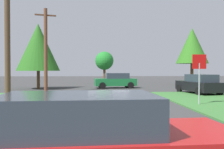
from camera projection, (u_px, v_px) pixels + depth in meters
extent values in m
plane|color=#3B3B3B|center=(108.00, 102.00, 15.71)|extent=(120.00, 120.00, 0.00)
cube|color=yellow|center=(123.00, 136.00, 7.73)|extent=(0.20, 14.00, 0.01)
cylinder|color=#9EA0A8|center=(199.00, 84.00, 14.24)|extent=(0.07, 0.07, 2.37)
cube|color=red|center=(199.00, 62.00, 14.22)|extent=(0.80, 0.08, 0.80)
cube|color=#2D3842|center=(78.00, 113.00, 4.13)|extent=(2.55, 1.72, 0.60)
cube|color=#196B33|center=(115.00, 82.00, 27.63)|extent=(4.57, 2.20, 0.76)
cube|color=#2D3842|center=(117.00, 76.00, 27.65)|extent=(2.57, 1.79, 0.60)
cylinder|color=black|center=(102.00, 86.00, 26.53)|extent=(0.70, 0.29, 0.68)
cylinder|color=black|center=(100.00, 85.00, 28.24)|extent=(0.70, 0.29, 0.68)
cylinder|color=black|center=(131.00, 85.00, 27.03)|extent=(0.70, 0.29, 0.68)
cylinder|color=black|center=(127.00, 84.00, 28.74)|extent=(0.70, 0.29, 0.68)
cube|color=black|center=(198.00, 86.00, 21.07)|extent=(2.51, 4.72, 0.76)
cube|color=#2D3842|center=(201.00, 78.00, 20.65)|extent=(1.98, 2.69, 0.60)
cylinder|color=black|center=(179.00, 89.00, 22.36)|extent=(0.33, 0.71, 0.68)
cylinder|color=black|center=(198.00, 88.00, 22.77)|extent=(0.33, 0.71, 0.68)
cylinder|color=black|center=(199.00, 92.00, 19.39)|extent=(0.33, 0.71, 0.68)
cylinder|color=black|center=(219.00, 91.00, 19.79)|extent=(0.33, 0.71, 0.68)
cylinder|color=#503827|center=(7.00, 25.00, 12.20)|extent=(0.26, 0.26, 8.30)
cylinder|color=brown|center=(46.00, 51.00, 22.13)|extent=(0.31, 0.31, 7.28)
cube|color=brown|center=(46.00, 15.00, 22.07)|extent=(1.76, 0.61, 0.12)
cylinder|color=brown|center=(38.00, 80.00, 26.49)|extent=(0.31, 0.31, 1.88)
cone|color=#26611C|center=(38.00, 47.00, 26.42)|extent=(4.43, 4.43, 4.87)
cylinder|color=brown|center=(104.00, 76.00, 36.45)|extent=(0.35, 0.35, 2.20)
sphere|color=#217E2A|center=(104.00, 61.00, 36.41)|extent=(2.61, 2.61, 2.61)
cylinder|color=brown|center=(192.00, 74.00, 33.34)|extent=(0.39, 0.39, 2.79)
cone|color=#2E701D|center=(192.00, 46.00, 33.27)|extent=(4.18, 4.18, 4.59)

